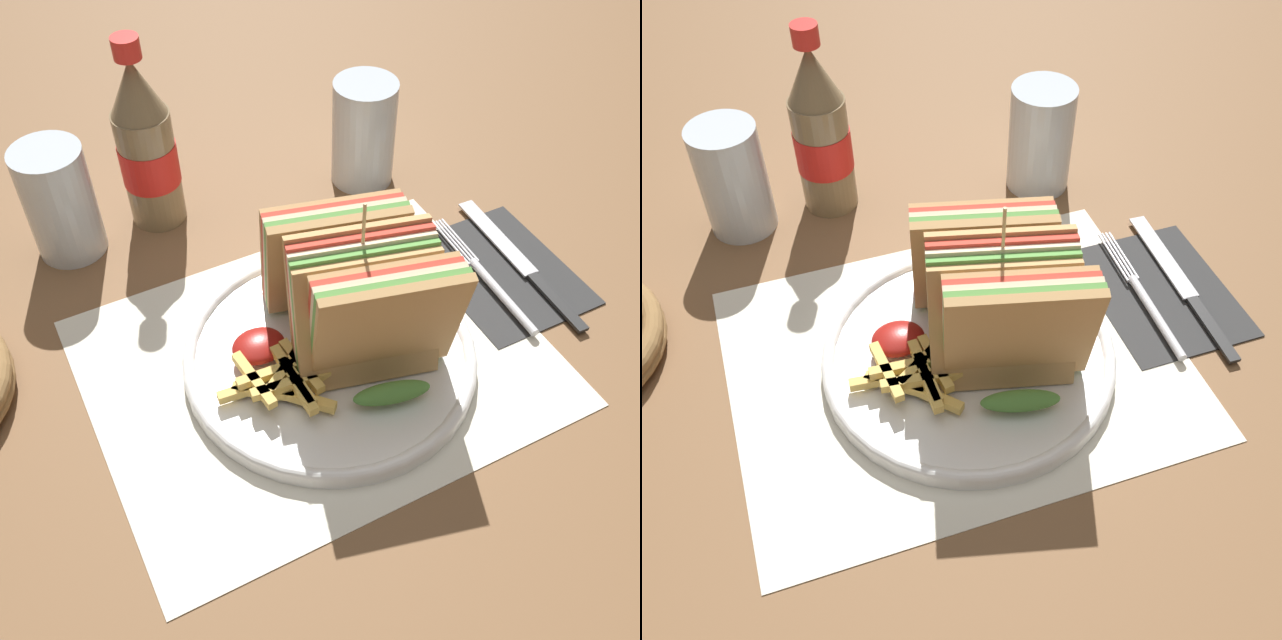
# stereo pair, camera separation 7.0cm
# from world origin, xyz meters

# --- Properties ---
(ground_plane) EXTENTS (4.00, 4.00, 0.00)m
(ground_plane) POSITION_xyz_m (0.00, 0.00, 0.00)
(ground_plane) COLOR brown
(placemat) EXTENTS (0.43, 0.34, 0.00)m
(placemat) POSITION_xyz_m (-0.00, 0.02, 0.00)
(placemat) COLOR silver
(placemat) RESTS_ON ground_plane
(plate_main) EXTENTS (0.28, 0.28, 0.02)m
(plate_main) POSITION_xyz_m (0.01, 0.01, 0.01)
(plate_main) COLOR white
(plate_main) RESTS_ON ground_plane
(club_sandwich) EXTENTS (0.15, 0.20, 0.17)m
(club_sandwich) POSITION_xyz_m (0.04, 0.01, 0.08)
(club_sandwich) COLOR tan
(club_sandwich) RESTS_ON plate_main
(fries_pile) EXTENTS (0.10, 0.09, 0.02)m
(fries_pile) POSITION_xyz_m (-0.05, -0.01, 0.03)
(fries_pile) COLOR #E0B756
(fries_pile) RESTS_ON plate_main
(ketchup_blob) EXTENTS (0.05, 0.04, 0.02)m
(ketchup_blob) POSITION_xyz_m (-0.05, 0.04, 0.03)
(ketchup_blob) COLOR maroon
(ketchup_blob) RESTS_ON plate_main
(napkin) EXTENTS (0.14, 0.18, 0.00)m
(napkin) POSITION_xyz_m (0.23, 0.03, 0.00)
(napkin) COLOR #2D2D2D
(napkin) RESTS_ON ground_plane
(fork) EXTENTS (0.02, 0.19, 0.01)m
(fork) POSITION_xyz_m (0.21, 0.02, 0.01)
(fork) COLOR silver
(fork) RESTS_ON napkin
(knife) EXTENTS (0.02, 0.22, 0.00)m
(knife) POSITION_xyz_m (0.26, 0.03, 0.01)
(knife) COLOR black
(knife) RESTS_ON napkin
(coke_bottle_near) EXTENTS (0.06, 0.06, 0.22)m
(coke_bottle_near) POSITION_xyz_m (-0.06, 0.29, 0.09)
(coke_bottle_near) COLOR #7A6647
(coke_bottle_near) RESTS_ON ground_plane
(glass_near) EXTENTS (0.07, 0.07, 0.13)m
(glass_near) POSITION_xyz_m (0.18, 0.25, 0.06)
(glass_near) COLOR silver
(glass_near) RESTS_ON ground_plane
(glass_far) EXTENTS (0.07, 0.07, 0.13)m
(glass_far) POSITION_xyz_m (-0.16, 0.29, 0.06)
(glass_far) COLOR silver
(glass_far) RESTS_ON ground_plane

